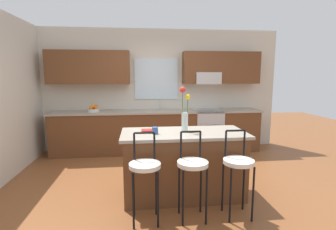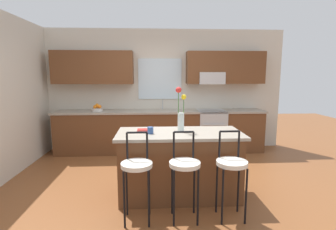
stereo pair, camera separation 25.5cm
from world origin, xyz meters
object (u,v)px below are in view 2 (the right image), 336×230
Objects in this scene: mug_ceramic at (150,130)px; fruit_bowl_oranges at (97,108)px; bar_stool_middle at (185,168)px; bar_stool_far at (232,167)px; cookbook at (145,130)px; bar_stool_near at (137,169)px; kitchen_island at (179,164)px; oven_range at (211,131)px; flower_vase at (181,114)px.

fruit_bowl_oranges is at bearing 117.66° from mug_ceramic.
bar_stool_far is (0.55, 0.00, 0.00)m from bar_stool_middle.
bar_stool_far is at bearing -32.84° from cookbook.
bar_stool_near is 11.58× the size of mug_ceramic.
bar_stool_far is 3.50m from fruit_bowl_oranges.
cookbook reaches higher than kitchen_island.
oven_range is 3.12m from bar_stool_near.
bar_stool_middle is 11.58× the size of mug_ceramic.
bar_stool_far is (-0.37, -2.74, 0.18)m from oven_range.
cookbook is (-1.03, 0.66, 0.30)m from bar_stool_far.
kitchen_island is at bearing -113.31° from oven_range.
oven_range is 2.33m from kitchen_island.
fruit_bowl_oranges is at bearing 119.49° from bar_stool_middle.
bar_stool_near is 0.65m from mug_ceramic.
bar_stool_near reaches higher than mug_ceramic.
mug_ceramic is 2.52m from fruit_bowl_oranges.
fruit_bowl_oranges is at bearing 127.38° from bar_stool_far.
kitchen_island is 18.91× the size of mug_ceramic.
oven_range is at bearing -0.66° from fruit_bowl_oranges.
bar_stool_middle is 0.85m from flower_vase.
bar_stool_far reaches higher than cookbook.
fruit_bowl_oranges is (-1.57, 2.77, 0.34)m from bar_stool_middle.
cookbook is 0.83× the size of fruit_bowl_oranges.
bar_stool_far is 1.14m from mug_ceramic.
flower_vase is (-0.53, 0.66, 0.53)m from bar_stool_far.
bar_stool_middle is 0.87m from cookbook.
bar_stool_far reaches higher than kitchen_island.
bar_stool_near and bar_stool_middle have the same top height.
flower_vase is 0.55m from cookbook.
bar_stool_middle is 0.75m from mug_ceramic.
bar_stool_far is at bearing 0.00° from bar_stool_near.
bar_stool_far is (1.10, 0.00, 0.00)m from bar_stool_near.
oven_range is 2.55m from cookbook.
mug_ceramic reaches higher than cookbook.
bar_stool_near is 1.69× the size of flower_vase.
bar_stool_middle and bar_stool_far have the same top height.
bar_stool_middle is (-0.92, -2.74, 0.18)m from oven_range.
bar_stool_near is 1.00× the size of bar_stool_middle.
oven_range is at bearing 71.44° from bar_stool_middle.
mug_ceramic reaches higher than oven_range.
cookbook is at bearing 125.75° from bar_stool_middle.
bar_stool_far is 11.58× the size of mug_ceramic.
oven_range is 2.62m from mug_ceramic.
bar_stool_far reaches higher than oven_range.
bar_stool_near is 1.10m from bar_stool_far.
bar_stool_near is at bearing -132.30° from kitchen_island.
bar_stool_middle is 3.20m from fruit_bowl_oranges.
bar_stool_far reaches higher than mug_ceramic.
oven_range is at bearing 66.65° from flower_vase.
cookbook is (-0.48, 0.66, 0.30)m from bar_stool_middle.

